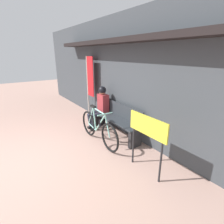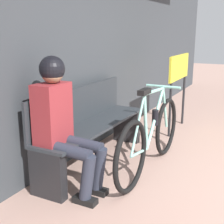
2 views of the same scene
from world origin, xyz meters
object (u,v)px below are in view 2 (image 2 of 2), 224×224
Objects in this scene: bicycle at (151,137)px; signboard at (179,74)px; person_seated at (61,117)px; park_bench_near at (91,127)px.

bicycle is 1.62m from signboard.
person_seated is 1.12× the size of signboard.
bicycle is at bearing -34.28° from person_seated.
park_bench_near is at bearing 9.11° from person_seated.
bicycle reaches higher than park_bench_near.
signboard is (1.54, 0.16, 0.49)m from bicycle.
person_seated is (-0.69, -0.11, 0.31)m from park_bench_near.
bicycle is (0.14, -0.68, -0.04)m from park_bench_near.
park_bench_near is 1.58× the size of signboard.
person_seated is at bearing 170.20° from signboard.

